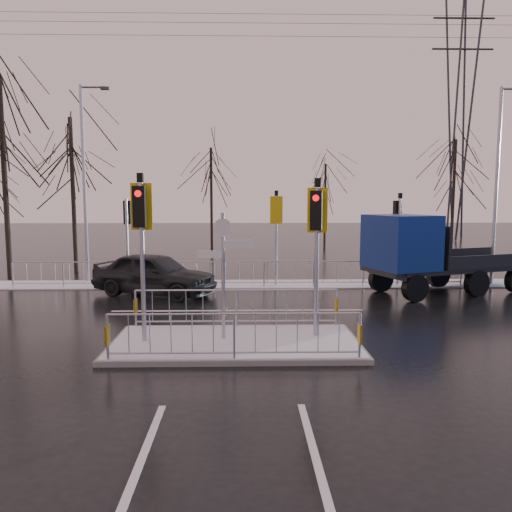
{
  "coord_description": "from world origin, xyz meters",
  "views": [
    {
      "loc": [
        0.23,
        -11.78,
        3.57
      ],
      "look_at": [
        0.57,
        3.41,
        1.8
      ],
      "focal_mm": 35.0,
      "sensor_mm": 36.0,
      "label": 1
    }
  ],
  "objects_px": {
    "car_far_lane": "(154,274)",
    "street_lamp_left": "(86,176)",
    "flatbed_truck": "(421,252)",
    "traffic_island": "(235,330)",
    "street_lamp_right": "(499,178)"
  },
  "relations": [
    {
      "from": "traffic_island",
      "to": "street_lamp_right",
      "type": "bearing_deg",
      "value": 38.73
    },
    {
      "from": "car_far_lane",
      "to": "flatbed_truck",
      "type": "height_order",
      "value": "flatbed_truck"
    },
    {
      "from": "street_lamp_left",
      "to": "street_lamp_right",
      "type": "bearing_deg",
      "value": -3.37
    },
    {
      "from": "traffic_island",
      "to": "street_lamp_left",
      "type": "xyz_separation_m",
      "value": [
        -6.42,
        9.49,
        4.1
      ]
    },
    {
      "from": "traffic_island",
      "to": "flatbed_truck",
      "type": "height_order",
      "value": "traffic_island"
    },
    {
      "from": "flatbed_truck",
      "to": "traffic_island",
      "type": "bearing_deg",
      "value": -136.84
    },
    {
      "from": "car_far_lane",
      "to": "street_lamp_right",
      "type": "bearing_deg",
      "value": -58.33
    },
    {
      "from": "street_lamp_left",
      "to": "flatbed_truck",
      "type": "bearing_deg",
      "value": -13.54
    },
    {
      "from": "car_far_lane",
      "to": "street_lamp_left",
      "type": "relative_size",
      "value": 0.57
    },
    {
      "from": "street_lamp_right",
      "to": "street_lamp_left",
      "type": "xyz_separation_m",
      "value": [
        -17.0,
        1.0,
        0.1
      ]
    },
    {
      "from": "street_lamp_left",
      "to": "car_far_lane",
      "type": "bearing_deg",
      "value": -42.35
    },
    {
      "from": "traffic_island",
      "to": "street_lamp_right",
      "type": "relative_size",
      "value": 0.75
    },
    {
      "from": "car_far_lane",
      "to": "flatbed_truck",
      "type": "distance_m",
      "value": 9.87
    },
    {
      "from": "flatbed_truck",
      "to": "street_lamp_right",
      "type": "distance_m",
      "value": 5.24
    },
    {
      "from": "street_lamp_right",
      "to": "street_lamp_left",
      "type": "distance_m",
      "value": 17.03
    }
  ]
}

